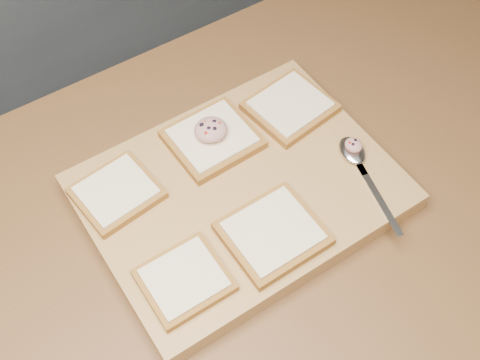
{
  "coord_description": "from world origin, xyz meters",
  "views": [
    {
      "loc": [
        -0.26,
        -0.4,
        1.69
      ],
      "look_at": [
        0.03,
        0.03,
        0.95
      ],
      "focal_mm": 45.0,
      "sensor_mm": 36.0,
      "label": 1
    }
  ],
  "objects_px": {
    "cutting_board": "(240,192)",
    "bread_far_center": "(212,139)",
    "tuna_salad_dollop": "(211,129)",
    "spoon": "(356,157)"
  },
  "relations": [
    {
      "from": "bread_far_center",
      "to": "spoon",
      "type": "bearing_deg",
      "value": -42.26
    },
    {
      "from": "cutting_board",
      "to": "bread_far_center",
      "type": "relative_size",
      "value": 3.4
    },
    {
      "from": "tuna_salad_dollop",
      "to": "spoon",
      "type": "xyz_separation_m",
      "value": [
        0.17,
        -0.15,
        -0.03
      ]
    },
    {
      "from": "cutting_board",
      "to": "tuna_salad_dollop",
      "type": "distance_m",
      "value": 0.11
    },
    {
      "from": "tuna_salad_dollop",
      "to": "cutting_board",
      "type": "bearing_deg",
      "value": -95.25
    },
    {
      "from": "cutting_board",
      "to": "bread_far_center",
      "type": "bearing_deg",
      "value": 84.06
    },
    {
      "from": "bread_far_center",
      "to": "spoon",
      "type": "relative_size",
      "value": 0.71
    },
    {
      "from": "cutting_board",
      "to": "bread_far_center",
      "type": "height_order",
      "value": "bread_far_center"
    },
    {
      "from": "bread_far_center",
      "to": "cutting_board",
      "type": "bearing_deg",
      "value": -95.94
    },
    {
      "from": "bread_far_center",
      "to": "tuna_salad_dollop",
      "type": "relative_size",
      "value": 2.53
    }
  ]
}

